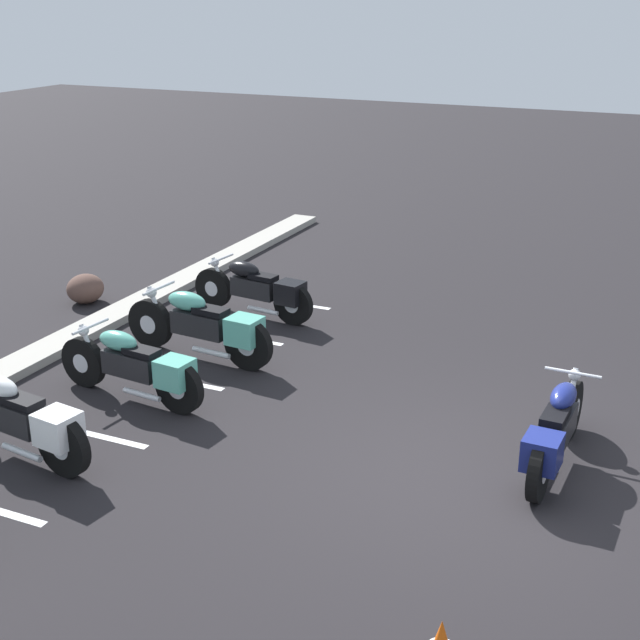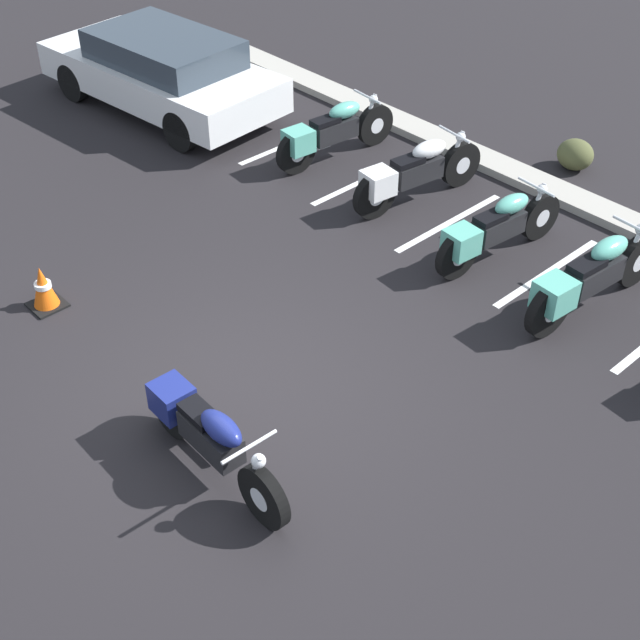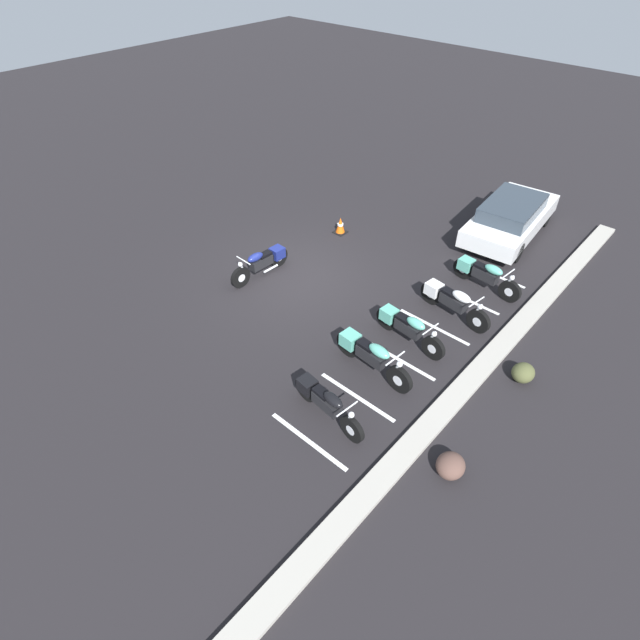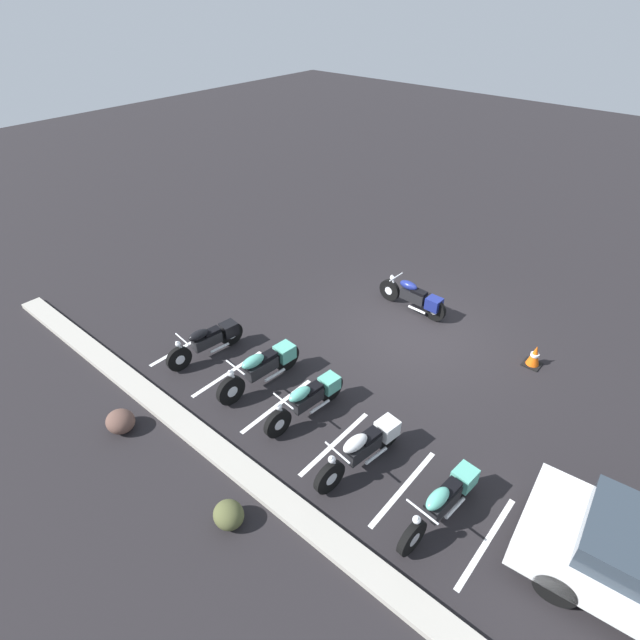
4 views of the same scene
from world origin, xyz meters
The scene contains 17 objects.
ground centered at (0.00, 0.00, 0.00)m, with size 60.00×60.00×0.00m, color black.
motorcycle_navy_featured centered at (0.60, -0.86, 0.44)m, with size 2.12×0.60×0.83m.
parked_bike_0 centered at (-3.17, 4.31, 0.45)m, with size 0.62×2.17×0.85m.
parked_bike_1 centered at (-1.47, 4.27, 0.46)m, with size 0.70×2.21×0.87m.
parked_bike_2 centered at (0.19, 3.97, 0.45)m, with size 0.62×2.13×0.84m.
parked_bike_3 centered at (1.62, 3.90, 0.48)m, with size 0.64×2.29×0.90m.
parked_bike_4 centered at (3.37, 4.04, 0.44)m, with size 0.63×2.09×0.82m.
concrete_curb centered at (0.00, 5.93, 0.06)m, with size 18.00×0.50×0.12m, color #A8A399.
landscape_rock_0 centered at (2.81, 6.82, 0.23)m, with size 0.61×0.56×0.46m, color brown.
landscape_rock_1 centered at (-0.49, 6.79, 0.23)m, with size 0.51×0.56×0.46m, color #4C502E.
traffic_cone centered at (-2.80, -0.72, 0.26)m, with size 0.40×0.40×0.56m.
stall_line_0 centered at (-3.99, 4.25, 0.00)m, with size 0.10×2.10×0.00m, color white.
stall_line_1 centered at (-2.37, 4.25, 0.00)m, with size 0.10×2.10×0.00m, color white.
stall_line_2 centered at (-0.75, 4.25, 0.00)m, with size 0.10×2.10×0.00m, color white.
stall_line_3 centered at (0.88, 4.25, 0.00)m, with size 0.10×2.10×0.00m, color white.
stall_line_4 centered at (2.50, 4.25, 0.00)m, with size 0.10×2.10×0.00m, color white.
stall_line_5 centered at (4.12, 4.25, 0.00)m, with size 0.10×2.10×0.00m, color white.
Camera 4 is at (-4.92, 9.57, 7.76)m, focal length 28.00 mm.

